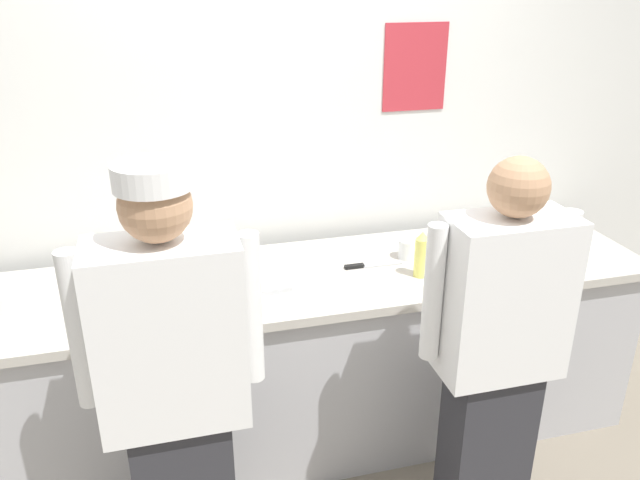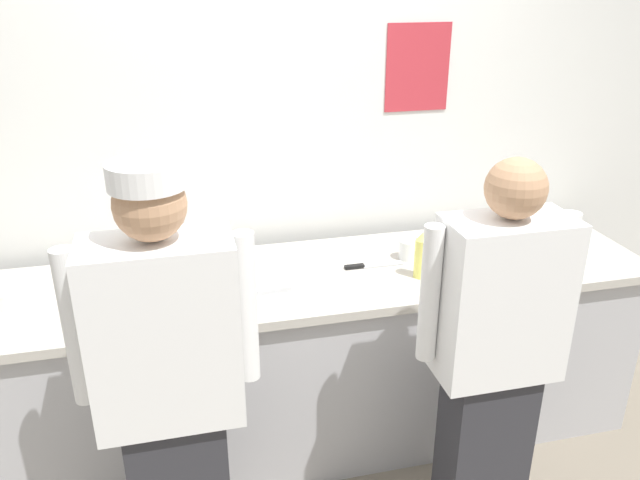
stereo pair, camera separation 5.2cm
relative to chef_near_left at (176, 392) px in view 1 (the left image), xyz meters
The scene contains 12 objects.
wall_back 1.43m from the chef_near_left, 64.46° to the left, with size 5.04×0.11×2.74m.
prep_counter 1.02m from the chef_near_left, 50.81° to the left, with size 3.22×0.75×0.88m.
chef_near_left is the anchor object (origin of this frame).
chef_center 1.16m from the chef_near_left, ahead, with size 0.59×0.24×1.58m.
plate_stack_front 0.97m from the chef_near_left, 127.96° to the left, with size 0.23×0.23×0.07m.
mixing_bowl_steel 1.82m from the chef_near_left, 19.71° to the left, with size 0.33×0.33×0.11m, color #B7BABF.
sheet_tray 0.73m from the chef_near_left, 70.46° to the left, with size 0.52×0.28×0.02m, color #B7BABF.
squeeze_bottle_primary 1.24m from the chef_near_left, 27.60° to the left, with size 0.06×0.06×0.21m.
ramekin_orange_sauce 1.69m from the chef_near_left, 31.02° to the left, with size 0.08×0.08×0.04m.
ramekin_green_sauce 0.90m from the chef_near_left, 100.12° to the left, with size 0.10×0.10×0.04m.
deli_cup 1.35m from the chef_near_left, 34.52° to the left, with size 0.09×0.09×0.09m, color white.
chefs_knife 1.16m from the chef_near_left, 38.61° to the left, with size 0.27×0.03×0.02m.
Camera 1 is at (-0.56, -2.06, 2.13)m, focal length 35.41 mm.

